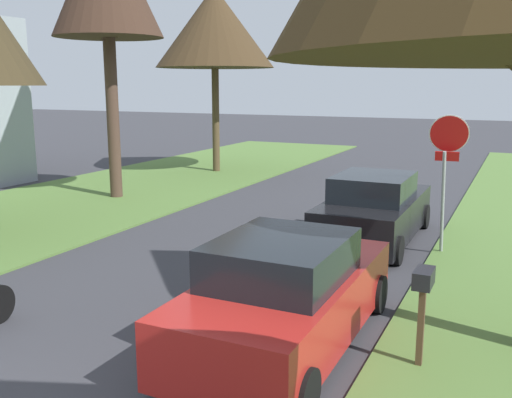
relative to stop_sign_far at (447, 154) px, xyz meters
name	(u,v)px	position (x,y,z in m)	size (l,w,h in m)	color
stop_sign_far	(447,154)	(0.00, 0.00, 0.00)	(0.82, 0.72, 2.92)	#9EA0A5
street_tree_left_far	(214,28)	(-10.05, 8.08, 3.61)	(4.73, 4.73, 7.29)	brown
parked_sedan_red	(286,295)	(-1.35, -5.45, -1.43)	(1.95, 4.40, 1.57)	red
parked_sedan_black	(374,210)	(-1.57, 0.41, -1.43)	(1.95, 4.40, 1.57)	black
curbside_mailbox	(423,290)	(0.44, -5.35, -1.09)	(0.22, 0.44, 1.27)	brown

